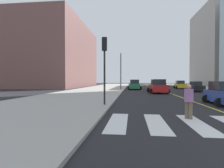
% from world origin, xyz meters
% --- Properties ---
extents(sidewalk_kerb_west, '(10.00, 120.00, 0.15)m').
position_xyz_m(sidewalk_kerb_west, '(-12.20, 20.00, 0.07)').
color(sidewalk_kerb_west, '#9E9B93').
rests_on(sidewalk_kerb_west, ground).
extents(lane_divider_paint, '(0.16, 80.00, 0.01)m').
position_xyz_m(lane_divider_paint, '(0.00, 40.00, 0.01)').
color(lane_divider_paint, yellow).
rests_on(lane_divider_paint, ground).
extents(low_rise_brick_west, '(16.00, 32.00, 18.05)m').
position_xyz_m(low_rise_brick_west, '(-27.20, 46.62, 9.03)').
color(low_rise_brick_west, brown).
rests_on(low_rise_brick_west, ground).
extents(car_green_nearest, '(2.94, 4.65, 2.06)m').
position_xyz_m(car_green_nearest, '(-5.13, 32.60, 0.96)').
color(car_green_nearest, '#236B42').
rests_on(car_green_nearest, ground).
extents(car_gray_second, '(2.60, 4.08, 1.80)m').
position_xyz_m(car_gray_second, '(1.88, 42.59, 0.84)').
color(car_gray_second, slate).
rests_on(car_gray_second, ground).
extents(car_black_third, '(2.54, 3.96, 1.74)m').
position_xyz_m(car_black_third, '(5.25, 27.51, 0.81)').
color(car_black_third, black).
rests_on(car_black_third, ground).
extents(car_yellow_fifth, '(2.71, 4.22, 1.85)m').
position_xyz_m(car_yellow_fifth, '(5.21, 37.57, 0.86)').
color(car_yellow_fifth, gold).
rests_on(car_yellow_fifth, ground).
extents(car_red_sixth, '(3.07, 4.79, 2.10)m').
position_xyz_m(car_red_sixth, '(-1.79, 22.94, 0.98)').
color(car_red_sixth, red).
rests_on(car_red_sixth, ground).
extents(traffic_light_far_corner, '(0.36, 0.41, 5.04)m').
position_xyz_m(traffic_light_far_corner, '(-7.69, 8.80, 3.68)').
color(traffic_light_far_corner, black).
rests_on(traffic_light_far_corner, sidewalk_kerb_west).
extents(pedestrian_crossing, '(0.44, 0.44, 1.79)m').
position_xyz_m(pedestrian_crossing, '(-2.74, 5.03, 0.99)').
color(pedestrian_crossing, brown).
rests_on(pedestrian_crossing, ground).
extents(street_lamp, '(0.44, 0.44, 7.33)m').
position_xyz_m(street_lamp, '(-7.90, 31.04, 4.48)').
color(street_lamp, '#38383D').
rests_on(street_lamp, sidewalk_kerb_west).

